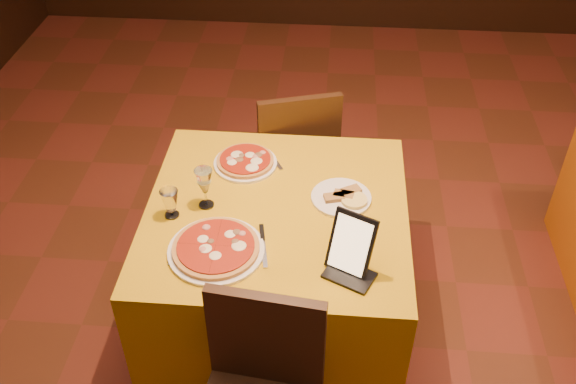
# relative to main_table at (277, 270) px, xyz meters

# --- Properties ---
(floor) EXTENTS (6.00, 7.00, 0.01)m
(floor) POSITION_rel_main_table_xyz_m (0.53, -0.09, -0.38)
(floor) COLOR #5E2D19
(floor) RESTS_ON ground
(main_table) EXTENTS (1.10, 1.10, 0.75)m
(main_table) POSITION_rel_main_table_xyz_m (0.00, 0.00, 0.00)
(main_table) COLOR #D09D0D
(main_table) RESTS_ON floor
(chair_main_far) EXTENTS (0.52, 0.52, 0.91)m
(chair_main_far) POSITION_rel_main_table_xyz_m (0.00, 0.81, 0.08)
(chair_main_far) COLOR black
(chair_main_far) RESTS_ON floor
(pizza_near) EXTENTS (0.38, 0.38, 0.03)m
(pizza_near) POSITION_rel_main_table_xyz_m (-0.21, -0.27, 0.39)
(pizza_near) COLOR white
(pizza_near) RESTS_ON main_table
(pizza_far) EXTENTS (0.29, 0.29, 0.03)m
(pizza_far) POSITION_rel_main_table_xyz_m (-0.17, 0.29, 0.39)
(pizza_far) COLOR white
(pizza_far) RESTS_ON main_table
(cutlet_dish) EXTENTS (0.26, 0.26, 0.03)m
(cutlet_dish) POSITION_rel_main_table_xyz_m (0.27, 0.09, 0.39)
(cutlet_dish) COLOR white
(cutlet_dish) RESTS_ON main_table
(wine_glass) EXTENTS (0.09, 0.09, 0.19)m
(wine_glass) POSITION_rel_main_table_xyz_m (-0.30, -0.00, 0.47)
(wine_glass) COLOR #C7CC74
(wine_glass) RESTS_ON main_table
(water_glass) EXTENTS (0.08, 0.08, 0.13)m
(water_glass) POSITION_rel_main_table_xyz_m (-0.43, -0.08, 0.44)
(water_glass) COLOR silver
(water_glass) RESTS_ON main_table
(tablet) EXTENTS (0.19, 0.16, 0.23)m
(tablet) POSITION_rel_main_table_xyz_m (0.31, -0.31, 0.49)
(tablet) COLOR black
(tablet) RESTS_ON main_table
(knife) EXTENTS (0.06, 0.21, 0.01)m
(knife) POSITION_rel_main_table_xyz_m (-0.03, -0.24, 0.38)
(knife) COLOR #A4A5AB
(knife) RESTS_ON main_table
(fork_near) EXTENTS (0.05, 0.16, 0.01)m
(fork_near) POSITION_rel_main_table_xyz_m (-0.36, -0.29, 0.38)
(fork_near) COLOR silver
(fork_near) RESTS_ON main_table
(fork_far) EXTENTS (0.09, 0.15, 0.01)m
(fork_far) POSITION_rel_main_table_xyz_m (-0.04, 0.33, 0.38)
(fork_far) COLOR silver
(fork_far) RESTS_ON main_table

